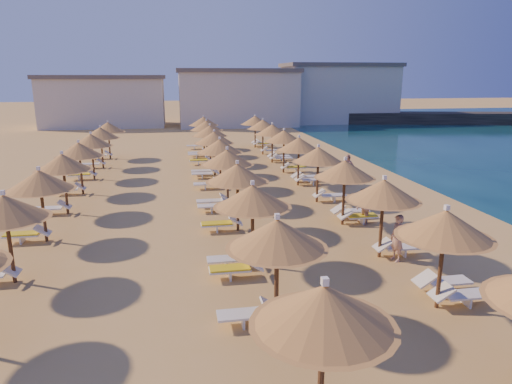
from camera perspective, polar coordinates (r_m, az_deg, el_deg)
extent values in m
plane|color=tan|center=(17.44, 5.47, -7.22)|extent=(220.00, 220.00, 0.00)
cube|color=black|center=(67.96, 20.64, 8.65)|extent=(30.18, 10.05, 1.50)
cube|color=beige|center=(63.26, -18.37, 10.53)|extent=(15.00, 8.00, 6.00)
cube|color=#59514C|center=(63.17, -18.61, 13.46)|extent=(15.60, 8.48, 0.50)
cube|color=beige|center=(61.11, -2.35, 11.50)|extent=(15.00, 8.00, 6.80)
cube|color=#59514C|center=(61.04, -2.39, 14.92)|extent=(15.60, 8.48, 0.50)
cube|color=beige|center=(66.81, 10.26, 11.87)|extent=(15.00, 8.00, 7.60)
cube|color=#59514C|center=(66.78, 10.42, 15.34)|extent=(15.60, 8.48, 0.50)
cylinder|color=brown|center=(13.82, 22.05, -8.87)|extent=(0.12, 0.12, 2.37)
cone|color=#9F5E2E|center=(13.39, 22.58, -3.66)|extent=(2.46, 2.46, 0.76)
cone|color=#9F5E2E|center=(13.48, 22.45, -4.97)|extent=(2.66, 2.66, 0.12)
cube|color=white|center=(13.26, 22.76, -1.80)|extent=(0.12, 0.12, 0.14)
cylinder|color=brown|center=(16.93, 15.38, -4.10)|extent=(0.12, 0.12, 2.37)
cone|color=#9F5E2E|center=(16.57, 15.68, 0.23)|extent=(2.46, 2.46, 0.76)
cone|color=#9F5E2E|center=(16.65, 15.60, -0.84)|extent=(2.66, 2.66, 0.12)
cube|color=white|center=(16.47, 15.78, 1.76)|extent=(0.12, 0.12, 0.14)
cylinder|color=brown|center=(20.27, 10.88, -0.81)|extent=(0.12, 0.12, 2.37)
cone|color=#9F5E2E|center=(19.97, 11.06, 2.84)|extent=(2.46, 2.46, 0.76)
cone|color=#9F5E2E|center=(20.03, 11.02, 1.94)|extent=(2.66, 2.66, 0.12)
cube|color=white|center=(19.89, 11.12, 4.12)|extent=(0.12, 0.12, 0.14)
cylinder|color=brown|center=(23.74, 7.69, 1.54)|extent=(0.12, 0.12, 2.37)
cone|color=#9F5E2E|center=(23.49, 7.80, 4.67)|extent=(2.46, 2.46, 0.76)
cone|color=#9F5E2E|center=(23.54, 7.77, 3.90)|extent=(2.66, 2.66, 0.12)
cube|color=white|center=(23.42, 7.83, 5.76)|extent=(0.12, 0.12, 0.14)
cylinder|color=brown|center=(27.30, 5.31, 3.27)|extent=(0.12, 0.12, 2.37)
cone|color=#9F5E2E|center=(27.08, 5.38, 6.01)|extent=(2.46, 2.46, 0.76)
cone|color=#9F5E2E|center=(27.13, 5.36, 5.34)|extent=(2.66, 2.66, 0.12)
cube|color=white|center=(27.02, 5.40, 6.96)|extent=(0.12, 0.12, 0.14)
cylinder|color=brown|center=(30.91, 3.48, 4.60)|extent=(0.12, 0.12, 2.37)
cone|color=#9F5E2E|center=(30.72, 3.52, 7.03)|extent=(2.46, 2.46, 0.76)
cone|color=#9F5E2E|center=(30.76, 3.51, 6.43)|extent=(2.66, 2.66, 0.12)
cube|color=white|center=(30.67, 3.53, 7.86)|extent=(0.12, 0.12, 0.14)
cylinder|color=brown|center=(34.57, 2.04, 5.65)|extent=(0.12, 0.12, 2.37)
cone|color=#9F5E2E|center=(34.39, 2.05, 7.82)|extent=(2.46, 2.46, 0.76)
cone|color=#9F5E2E|center=(34.43, 2.05, 7.29)|extent=(2.66, 2.66, 0.12)
cube|color=white|center=(34.34, 2.06, 8.57)|extent=(0.12, 0.12, 0.14)
cylinder|color=brown|center=(38.24, 0.86, 6.50)|extent=(0.12, 0.12, 2.37)
cone|color=#9F5E2E|center=(38.09, 0.87, 8.46)|extent=(2.46, 2.46, 0.76)
cone|color=#9F5E2E|center=(38.12, 0.87, 7.98)|extent=(2.66, 2.66, 0.12)
cube|color=white|center=(38.04, 0.87, 9.14)|extent=(0.12, 0.12, 0.14)
cylinder|color=brown|center=(41.94, -0.11, 7.19)|extent=(0.12, 0.12, 2.37)
cone|color=#9F5E2E|center=(41.80, -0.11, 8.98)|extent=(2.46, 2.46, 0.76)
cone|color=#9F5E2E|center=(41.83, -0.11, 8.54)|extent=(2.66, 2.66, 0.12)
cube|color=white|center=(41.76, -0.11, 9.60)|extent=(0.12, 0.12, 0.14)
cylinder|color=brown|center=(8.96, 8.16, -21.28)|extent=(0.12, 0.12, 2.37)
cone|color=#9F5E2E|center=(8.27, 8.49, -13.83)|extent=(2.46, 2.46, 0.76)
cone|color=#9F5E2E|center=(8.42, 8.41, -15.76)|extent=(2.66, 2.66, 0.12)
cube|color=white|center=(8.06, 8.61, -10.99)|extent=(0.12, 0.12, 0.14)
cylinder|color=brown|center=(12.12, 2.57, -11.08)|extent=(0.12, 0.12, 2.37)
cone|color=#9F5E2E|center=(11.62, 2.64, -5.20)|extent=(2.46, 2.46, 0.76)
cone|color=#9F5E2E|center=(11.73, 2.63, -6.68)|extent=(2.66, 2.66, 0.12)
cube|color=white|center=(11.48, 2.67, -3.07)|extent=(0.12, 0.12, 0.14)
cylinder|color=brown|center=(15.57, -0.43, -5.19)|extent=(0.12, 0.12, 2.37)
cone|color=#9F5E2E|center=(15.18, -0.44, -0.49)|extent=(2.46, 2.46, 0.76)
cone|color=#9F5E2E|center=(15.26, -0.44, -1.66)|extent=(2.66, 2.66, 0.12)
cube|color=white|center=(15.07, -0.45, 1.17)|extent=(0.12, 0.12, 0.14)
cylinder|color=brown|center=(19.14, -2.30, -1.45)|extent=(0.12, 0.12, 2.37)
cone|color=#9F5E2E|center=(18.83, -2.34, 2.41)|extent=(2.46, 2.46, 0.76)
cone|color=#9F5E2E|center=(18.90, -2.33, 1.45)|extent=(2.66, 2.66, 0.12)
cube|color=white|center=(18.74, -2.36, 3.76)|extent=(0.12, 0.12, 0.14)
cylinder|color=brown|center=(22.79, -3.57, 1.10)|extent=(0.12, 0.12, 2.37)
cone|color=#9F5E2E|center=(22.53, -3.62, 4.36)|extent=(2.46, 2.46, 0.76)
cone|color=#9F5E2E|center=(22.58, -3.61, 3.56)|extent=(2.66, 2.66, 0.12)
cube|color=white|center=(22.45, -3.64, 5.50)|extent=(0.12, 0.12, 0.14)
cylinder|color=brown|center=(26.48, -4.49, 2.95)|extent=(0.12, 0.12, 2.37)
cone|color=#9F5E2E|center=(26.25, -4.55, 5.77)|extent=(2.46, 2.46, 0.76)
cone|color=#9F5E2E|center=(26.30, -4.53, 5.07)|extent=(2.66, 2.66, 0.12)
cube|color=white|center=(26.19, -4.57, 6.74)|extent=(0.12, 0.12, 0.14)
cylinder|color=brown|center=(30.19, -5.19, 4.34)|extent=(0.12, 0.12, 2.37)
cone|color=#9F5E2E|center=(29.99, -5.24, 6.82)|extent=(2.46, 2.46, 0.76)
cone|color=#9F5E2E|center=(30.03, -5.23, 6.21)|extent=(2.66, 2.66, 0.12)
cube|color=white|center=(29.94, -5.26, 7.67)|extent=(0.12, 0.12, 0.14)
cylinder|color=brown|center=(33.92, -5.73, 5.42)|extent=(0.12, 0.12, 2.37)
cone|color=#9F5E2E|center=(33.74, -5.79, 7.63)|extent=(2.46, 2.46, 0.76)
cone|color=#9F5E2E|center=(33.78, -5.78, 7.09)|extent=(2.66, 2.66, 0.12)
cube|color=white|center=(33.69, -5.81, 8.40)|extent=(0.12, 0.12, 0.14)
cylinder|color=brown|center=(37.66, -6.17, 6.29)|extent=(0.12, 0.12, 2.37)
cone|color=#9F5E2E|center=(37.50, -6.23, 8.29)|extent=(2.46, 2.46, 0.76)
cone|color=#9F5E2E|center=(37.54, -6.21, 7.80)|extent=(2.66, 2.66, 0.12)
cube|color=white|center=(37.46, -6.24, 8.97)|extent=(0.12, 0.12, 0.14)
cylinder|color=brown|center=(41.41, -6.53, 7.01)|extent=(0.12, 0.12, 2.37)
cone|color=#9F5E2E|center=(41.27, -6.58, 8.82)|extent=(2.46, 2.46, 0.76)
cone|color=#9F5E2E|center=(41.30, -6.57, 8.37)|extent=(2.66, 2.66, 0.12)
cube|color=white|center=(41.23, -6.60, 9.44)|extent=(0.12, 0.12, 0.14)
cylinder|color=brown|center=(16.26, -28.36, -6.12)|extent=(0.12, 0.12, 2.37)
cone|color=#9F5E2E|center=(15.89, -28.92, -1.65)|extent=(2.46, 2.46, 0.76)
cone|color=#9F5E2E|center=(15.97, -28.78, -2.76)|extent=(2.66, 2.66, 0.12)
cube|color=white|center=(15.78, -29.11, -0.07)|extent=(0.12, 0.12, 0.14)
cylinder|color=brown|center=(19.71, -25.02, -2.36)|extent=(0.12, 0.12, 2.37)
cone|color=#9F5E2E|center=(19.40, -25.43, 1.38)|extent=(2.46, 2.46, 0.76)
cone|color=#9F5E2E|center=(19.47, -25.33, 0.45)|extent=(2.66, 2.66, 0.12)
cube|color=white|center=(19.32, -25.57, 2.68)|extent=(0.12, 0.12, 0.14)
cylinder|color=brown|center=(23.27, -22.71, 0.28)|extent=(0.12, 0.12, 2.37)
cone|color=#9F5E2E|center=(23.01, -23.02, 3.46)|extent=(2.46, 2.46, 0.76)
cone|color=#9F5E2E|center=(23.07, -22.94, 2.67)|extent=(2.66, 2.66, 0.12)
cube|color=white|center=(22.94, -23.13, 4.57)|extent=(0.12, 0.12, 0.14)
cylinder|color=brown|center=(26.89, -21.01, 2.21)|extent=(0.12, 0.12, 2.37)
cone|color=#9F5E2E|center=(26.67, -21.26, 4.97)|extent=(2.46, 2.46, 0.76)
cone|color=#9F5E2E|center=(26.71, -21.20, 4.29)|extent=(2.66, 2.66, 0.12)
cube|color=white|center=(26.60, -21.35, 5.93)|extent=(0.12, 0.12, 0.14)
cylinder|color=brown|center=(30.55, -19.71, 3.67)|extent=(0.12, 0.12, 2.37)
cone|color=#9F5E2E|center=(30.36, -19.92, 6.12)|extent=(2.46, 2.46, 0.76)
cone|color=#9F5E2E|center=(30.40, -19.87, 5.52)|extent=(2.66, 2.66, 0.12)
cube|color=white|center=(30.30, -19.99, 6.96)|extent=(0.12, 0.12, 0.14)
cylinder|color=brown|center=(34.24, -18.69, 4.82)|extent=(0.12, 0.12, 2.37)
cone|color=#9F5E2E|center=(34.07, -18.87, 7.01)|extent=(2.46, 2.46, 0.76)
cone|color=#9F5E2E|center=(34.11, -18.82, 6.47)|extent=(2.66, 2.66, 0.12)
cube|color=white|center=(34.02, -18.93, 7.76)|extent=(0.12, 0.12, 0.14)
cylinder|color=brown|center=(37.95, -17.87, 5.75)|extent=(0.12, 0.12, 2.37)
cone|color=#9F5E2E|center=(37.80, -18.02, 7.72)|extent=(2.46, 2.46, 0.76)
cone|color=#9F5E2E|center=(37.83, -17.98, 7.24)|extent=(2.66, 2.66, 0.12)
cube|color=white|center=(37.75, -18.07, 8.40)|extent=(0.12, 0.12, 0.14)
cube|color=white|center=(14.64, 24.79, -11.55)|extent=(1.34, 0.58, 0.06)
cube|color=white|center=(14.71, 24.73, -12.11)|extent=(0.06, 0.53, 0.32)
cube|color=white|center=(14.17, 22.17, -11.52)|extent=(0.58, 0.58, 0.40)
cube|color=white|center=(15.31, 22.89, -10.20)|extent=(1.34, 0.58, 0.06)
cube|color=white|center=(15.38, 22.83, -10.75)|extent=(0.06, 0.53, 0.32)
cube|color=white|center=(14.86, 20.34, -10.12)|extent=(0.58, 0.58, 0.40)
cube|color=white|center=(12.38, -1.69, -15.01)|extent=(1.34, 0.58, 0.06)
cube|color=white|center=(12.45, -1.69, -15.65)|extent=(0.06, 0.53, 0.32)
cube|color=white|center=(12.43, 2.01, -14.14)|extent=(0.58, 0.58, 0.40)
cube|color=white|center=(17.60, 17.86, -6.55)|extent=(1.34, 0.58, 0.06)
cube|color=white|center=(17.66, 17.83, -7.04)|extent=(0.06, 0.53, 0.32)
cube|color=white|center=(17.21, 15.56, -6.36)|extent=(0.58, 0.58, 0.40)
cube|color=white|center=(15.77, -3.69, -8.33)|extent=(1.34, 0.58, 0.06)
cube|color=white|center=(15.83, -3.68, -8.86)|extent=(0.06, 0.53, 0.32)
cube|color=white|center=(15.81, -0.83, -7.69)|extent=(0.58, 0.58, 0.40)
cube|color=white|center=(14.94, -3.31, -9.64)|extent=(1.34, 0.58, 0.06)
cube|color=white|center=(15.01, -3.30, -10.20)|extent=(0.06, 0.53, 0.32)
cube|color=white|center=(14.99, -0.28, -8.96)|extent=(0.58, 0.58, 0.40)
cube|color=yellow|center=(14.92, -3.31, -9.45)|extent=(1.29, 0.54, 0.05)
cube|color=white|center=(20.83, 13.09, -2.99)|extent=(1.34, 0.58, 0.06)
cube|color=white|center=(20.88, 13.07, -3.41)|extent=(0.06, 0.53, 0.32)
cube|color=white|center=(20.50, 11.08, -2.75)|extent=(0.58, 0.58, 0.40)
cube|color=yellow|center=(20.82, 13.10, -2.84)|extent=(1.29, 0.54, 0.05)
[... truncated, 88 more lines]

